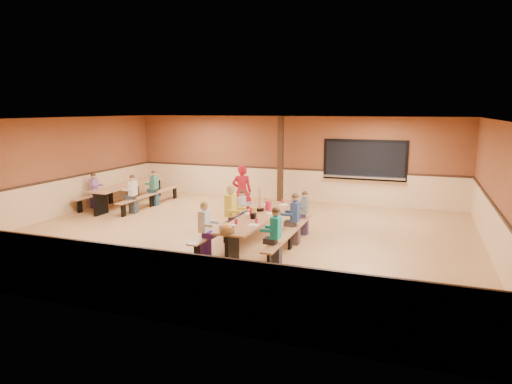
% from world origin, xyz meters
% --- Properties ---
extents(ground, '(12.00, 12.00, 0.00)m').
position_xyz_m(ground, '(0.00, 0.00, 0.00)').
color(ground, '#A06A3C').
rests_on(ground, ground).
extents(room_envelope, '(12.04, 10.04, 3.02)m').
position_xyz_m(room_envelope, '(0.00, 0.00, 0.69)').
color(room_envelope, brown).
rests_on(room_envelope, ground).
extents(kitchen_pass_through, '(2.78, 0.28, 1.38)m').
position_xyz_m(kitchen_pass_through, '(2.60, 4.96, 1.49)').
color(kitchen_pass_through, black).
rests_on(kitchen_pass_through, ground).
extents(structural_post, '(0.18, 0.18, 3.00)m').
position_xyz_m(structural_post, '(-0.20, 4.40, 1.50)').
color(structural_post, black).
rests_on(structural_post, ground).
extents(cafeteria_table_main, '(1.91, 3.70, 0.74)m').
position_xyz_m(cafeteria_table_main, '(0.78, -0.71, 0.53)').
color(cafeteria_table_main, '#9C663E').
rests_on(cafeteria_table_main, ground).
extents(cafeteria_table_second, '(1.91, 3.70, 0.74)m').
position_xyz_m(cafeteria_table_second, '(-4.89, 2.25, 0.53)').
color(cafeteria_table_second, '#9C663E').
rests_on(cafeteria_table_second, ground).
extents(seated_child_white_left, '(0.38, 0.31, 1.23)m').
position_xyz_m(seated_child_white_left, '(-0.04, -1.87, 0.62)').
color(seated_child_white_left, white).
rests_on(seated_child_white_left, ground).
extents(seated_adult_yellow, '(0.44, 0.36, 1.35)m').
position_xyz_m(seated_adult_yellow, '(-0.04, -0.39, 0.68)').
color(seated_adult_yellow, yellow).
rests_on(seated_adult_yellow, ground).
extents(seated_child_grey_left, '(0.32, 0.26, 1.11)m').
position_xyz_m(seated_child_grey_left, '(-0.04, 0.37, 0.56)').
color(seated_child_grey_left, silver).
rests_on(seated_child_grey_left, ground).
extents(seated_child_teal_right, '(0.37, 0.31, 1.22)m').
position_xyz_m(seated_child_teal_right, '(1.61, -1.84, 0.61)').
color(seated_child_teal_right, teal).
rests_on(seated_child_teal_right, ground).
extents(seated_child_navy_right, '(0.38, 0.31, 1.24)m').
position_xyz_m(seated_child_navy_right, '(1.61, -0.30, 0.62)').
color(seated_child_navy_right, navy).
rests_on(seated_child_navy_right, ground).
extents(seated_child_char_right, '(0.33, 0.27, 1.13)m').
position_xyz_m(seated_child_char_right, '(1.61, 0.64, 0.57)').
color(seated_child_char_right, '#555D61').
rests_on(seated_child_char_right, ground).
extents(seated_child_purple_sec, '(0.34, 0.28, 1.16)m').
position_xyz_m(seated_child_purple_sec, '(-5.72, 1.42, 0.58)').
color(seated_child_purple_sec, '#925F93').
rests_on(seated_child_purple_sec, ground).
extents(seated_child_green_sec, '(0.36, 0.30, 1.19)m').
position_xyz_m(seated_child_green_sec, '(-4.07, 2.47, 0.60)').
color(seated_child_green_sec, '#2E6755').
rests_on(seated_child_green_sec, ground).
extents(seated_child_tan_sec, '(0.37, 0.30, 1.20)m').
position_xyz_m(seated_child_tan_sec, '(-4.07, 1.23, 0.60)').
color(seated_child_tan_sec, beige).
rests_on(seated_child_tan_sec, ground).
extents(standing_woman, '(0.69, 0.59, 1.62)m').
position_xyz_m(standing_woman, '(-0.61, 1.80, 0.81)').
color(standing_woman, '#AE1322').
rests_on(standing_woman, ground).
extents(punch_pitcher, '(0.16, 0.16, 0.22)m').
position_xyz_m(punch_pitcher, '(0.84, -0.05, 0.85)').
color(punch_pitcher, red).
rests_on(punch_pitcher, cafeteria_table_main).
extents(chip_bowl, '(0.32, 0.32, 0.15)m').
position_xyz_m(chip_bowl, '(0.71, -2.36, 0.81)').
color(chip_bowl, orange).
rests_on(chip_bowl, cafeteria_table_main).
extents(napkin_dispenser, '(0.10, 0.14, 0.13)m').
position_xyz_m(napkin_dispenser, '(0.81, -1.04, 0.80)').
color(napkin_dispenser, black).
rests_on(napkin_dispenser, cafeteria_table_main).
extents(condiment_mustard, '(0.06, 0.06, 0.17)m').
position_xyz_m(condiment_mustard, '(0.70, -0.60, 0.82)').
color(condiment_mustard, yellow).
rests_on(condiment_mustard, cafeteria_table_main).
extents(condiment_ketchup, '(0.06, 0.06, 0.17)m').
position_xyz_m(condiment_ketchup, '(0.67, -0.87, 0.82)').
color(condiment_ketchup, '#B2140F').
rests_on(condiment_ketchup, cafeteria_table_main).
extents(table_paddle, '(0.16, 0.16, 0.56)m').
position_xyz_m(table_paddle, '(0.67, -0.22, 0.88)').
color(table_paddle, black).
rests_on(table_paddle, cafeteria_table_main).
extents(place_settings, '(0.65, 3.30, 0.11)m').
position_xyz_m(place_settings, '(0.78, -0.71, 0.80)').
color(place_settings, beige).
rests_on(place_settings, cafeteria_table_main).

